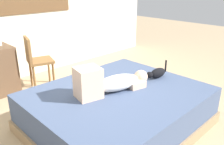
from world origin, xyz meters
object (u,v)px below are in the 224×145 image
Objects in this scene: bed at (118,109)px; cat at (157,73)px; chair_by_desk at (36,59)px; person_lying at (111,82)px.

cat is at bearing -6.27° from bed.
bed is 2.29× the size of chair_by_desk.
bed is at bearing 173.73° from cat.
bed is 0.72m from cat.
bed is at bearing -85.39° from chair_by_desk.
bed is 0.36m from person_lying.
bed is at bearing -46.46° from person_lying.
bed is 1.73m from chair_by_desk.
person_lying is 2.63× the size of cat.
chair_by_desk reaches higher than person_lying.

